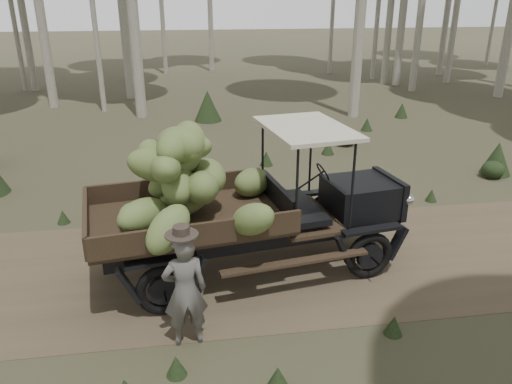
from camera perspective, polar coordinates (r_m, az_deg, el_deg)
ground at (r=9.45m, az=10.30°, el=-7.42°), size 120.00×120.00×0.00m
dirt_track at (r=9.44m, az=10.30°, el=-7.40°), size 70.00×4.00×0.01m
banana_truck at (r=8.10m, az=-4.19°, el=0.26°), size 5.70×3.13×2.81m
farmer at (r=6.90m, az=-8.13°, el=-10.99°), size 0.64×0.49×1.80m
undergrowth at (r=6.80m, az=14.60°, el=-15.61°), size 22.94×23.09×1.36m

